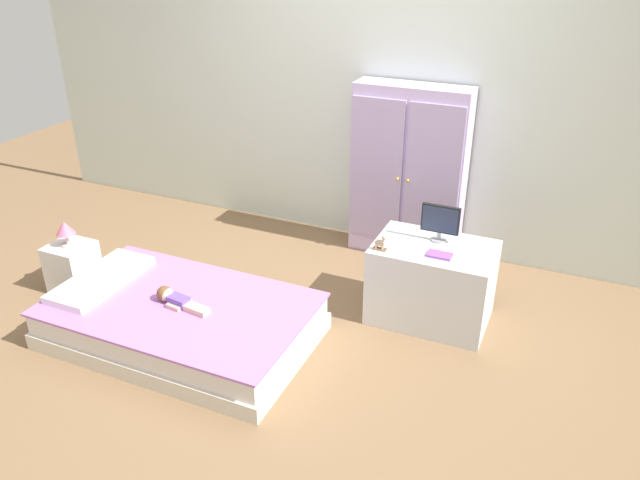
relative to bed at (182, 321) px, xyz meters
name	(u,v)px	position (x,y,z in m)	size (l,w,h in m)	color
ground_plane	(294,337)	(0.64, 0.31, -0.14)	(10.00, 10.00, 0.02)	brown
back_wall	(382,75)	(0.64, 1.88, 1.22)	(6.40, 0.05, 2.70)	silver
bed	(182,321)	(0.00, 0.00, 0.00)	(1.63, 0.99, 0.26)	silver
pillow	(101,279)	(-0.62, 0.00, 0.16)	(0.32, 0.71, 0.05)	white
doll	(173,298)	(-0.03, -0.01, 0.17)	(0.39, 0.14, 0.10)	#6B4CB2
nightstand	(73,267)	(-1.06, 0.18, 0.05)	(0.29, 0.29, 0.36)	white
table_lamp	(65,229)	(-1.06, 0.18, 0.35)	(0.13, 0.13, 0.18)	#B7B2AD
wardrobe	(408,173)	(0.93, 1.71, 0.55)	(0.86, 0.29, 1.34)	silver
tv_stand	(432,283)	(1.37, 0.87, 0.14)	(0.76, 0.52, 0.54)	silver
tv_monitor	(440,221)	(1.37, 0.95, 0.55)	(0.25, 0.10, 0.25)	#99999E
rocking_horse_toy	(381,243)	(1.07, 0.68, 0.46)	(0.09, 0.04, 0.11)	#8E6642
book_purple	(440,255)	(1.43, 0.75, 0.42)	(0.15, 0.09, 0.02)	#8E51B2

